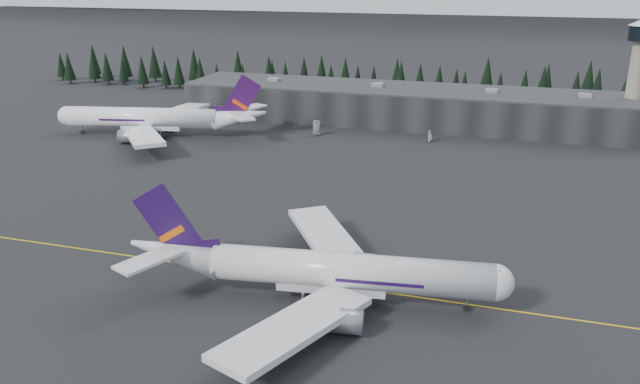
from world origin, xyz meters
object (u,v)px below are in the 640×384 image
(control_tower, at_px, (638,65))
(terminal, at_px, (404,105))
(jet_parked, at_px, (160,118))
(jet_main, at_px, (316,269))
(gse_vehicle_b, at_px, (430,140))
(gse_vehicle_a, at_px, (317,133))

(control_tower, bearing_deg, terminal, -177.71)
(control_tower, height_order, jet_parked, control_tower)
(jet_main, height_order, gse_vehicle_b, jet_main)
(gse_vehicle_a, height_order, gse_vehicle_b, gse_vehicle_a)
(control_tower, xyz_separation_m, jet_parked, (-149.33, -45.80, -17.50))
(terminal, distance_m, jet_main, 132.48)
(jet_main, relative_size, gse_vehicle_b, 16.79)
(control_tower, distance_m, jet_parked, 157.18)
(terminal, distance_m, jet_parked, 85.78)
(terminal, xyz_separation_m, jet_main, (7.54, -132.26, -0.89))
(control_tower, height_order, jet_main, control_tower)
(terminal, bearing_deg, gse_vehicle_a, -132.01)
(terminal, xyz_separation_m, jet_parked, (-74.33, -42.80, -0.39))
(jet_main, bearing_deg, jet_parked, 125.40)
(control_tower, bearing_deg, jet_parked, -162.95)
(control_tower, xyz_separation_m, gse_vehicle_b, (-62.15, -28.03, -22.75))
(terminal, height_order, jet_main, jet_main)
(gse_vehicle_a, bearing_deg, terminal, 39.25)
(terminal, height_order, control_tower, control_tower)
(terminal, height_order, gse_vehicle_b, terminal)
(jet_main, relative_size, gse_vehicle_a, 12.36)
(jet_main, xyz_separation_m, gse_vehicle_b, (5.31, 107.23, -4.75))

